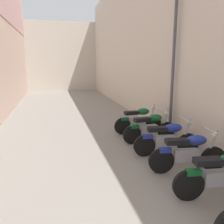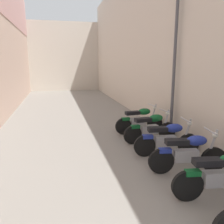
{
  "view_description": "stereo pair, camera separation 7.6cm",
  "coord_description": "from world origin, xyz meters",
  "px_view_note": "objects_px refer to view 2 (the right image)",
  "views": [
    {
      "loc": [
        -0.88,
        0.5,
        2.53
      ],
      "look_at": [
        0.49,
        5.86,
        1.34
      ],
      "focal_mm": 37.14,
      "sensor_mm": 36.0,
      "label": 1
    },
    {
      "loc": [
        -0.81,
        0.48,
        2.53
      ],
      "look_at": [
        0.49,
        5.86,
        1.34
      ],
      "focal_mm": 37.14,
      "sensor_mm": 36.0,
      "label": 2
    }
  ],
  "objects_px": {
    "motorcycle_fourth": "(188,152)",
    "street_lamp": "(172,57)",
    "motorcycle_third": "(221,174)",
    "motorcycle_sixth": "(151,127)",
    "motorcycle_seventh": "(140,119)",
    "motorcycle_fifth": "(167,138)"
  },
  "relations": [
    {
      "from": "motorcycle_third",
      "to": "motorcycle_sixth",
      "type": "distance_m",
      "value": 3.31
    },
    {
      "from": "motorcycle_third",
      "to": "motorcycle_sixth",
      "type": "height_order",
      "value": "same"
    },
    {
      "from": "motorcycle_fourth",
      "to": "street_lamp",
      "type": "distance_m",
      "value": 3.3
    },
    {
      "from": "motorcycle_fourth",
      "to": "street_lamp",
      "type": "height_order",
      "value": "street_lamp"
    },
    {
      "from": "motorcycle_fourth",
      "to": "motorcycle_third",
      "type": "bearing_deg",
      "value": -90.0
    },
    {
      "from": "motorcycle_third",
      "to": "motorcycle_fifth",
      "type": "xyz_separation_m",
      "value": [
        0.0,
        2.16,
        0.0
      ]
    },
    {
      "from": "motorcycle_fifth",
      "to": "motorcycle_sixth",
      "type": "distance_m",
      "value": 1.15
    },
    {
      "from": "motorcycle_fourth",
      "to": "street_lamp",
      "type": "bearing_deg",
      "value": 73.54
    },
    {
      "from": "motorcycle_fourth",
      "to": "motorcycle_seventh",
      "type": "relative_size",
      "value": 0.99
    },
    {
      "from": "motorcycle_sixth",
      "to": "motorcycle_seventh",
      "type": "height_order",
      "value": "same"
    },
    {
      "from": "motorcycle_sixth",
      "to": "motorcycle_fourth",
      "type": "bearing_deg",
      "value": -90.0
    },
    {
      "from": "motorcycle_sixth",
      "to": "street_lamp",
      "type": "relative_size",
      "value": 0.4
    },
    {
      "from": "motorcycle_third",
      "to": "motorcycle_fourth",
      "type": "relative_size",
      "value": 1.0
    },
    {
      "from": "motorcycle_sixth",
      "to": "motorcycle_seventh",
      "type": "relative_size",
      "value": 1.0
    },
    {
      "from": "street_lamp",
      "to": "motorcycle_third",
      "type": "bearing_deg",
      "value": -101.37
    },
    {
      "from": "motorcycle_third",
      "to": "street_lamp",
      "type": "height_order",
      "value": "street_lamp"
    },
    {
      "from": "motorcycle_seventh",
      "to": "motorcycle_third",
      "type": "bearing_deg",
      "value": -90.0
    },
    {
      "from": "motorcycle_fifth",
      "to": "motorcycle_seventh",
      "type": "bearing_deg",
      "value": 90.0
    },
    {
      "from": "motorcycle_fourth",
      "to": "motorcycle_seventh",
      "type": "xyz_separation_m",
      "value": [
        0.0,
        3.23,
        0.0
      ]
    },
    {
      "from": "motorcycle_fifth",
      "to": "motorcycle_fourth",
      "type": "bearing_deg",
      "value": -90.0
    },
    {
      "from": "motorcycle_third",
      "to": "motorcycle_seventh",
      "type": "bearing_deg",
      "value": 90.0
    },
    {
      "from": "motorcycle_third",
      "to": "street_lamp",
      "type": "distance_m",
      "value": 4.17
    }
  ]
}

